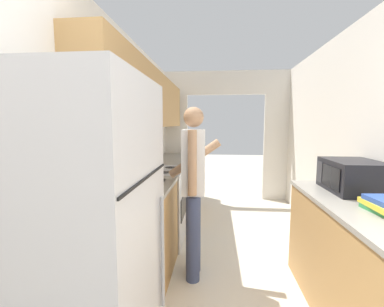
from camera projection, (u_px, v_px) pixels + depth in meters
wall_left at (123, 125)px, 2.69m from camera, size 0.38×7.00×2.50m
wall_far_with_doorway at (225, 127)px, 5.03m from camera, size 2.80×0.06×2.50m
counter_left at (162, 200)px, 3.46m from camera, size 0.62×3.37×0.91m
counter_right at (379, 281)px, 1.68m from camera, size 0.62×1.94×0.91m
refrigerator at (82, 248)px, 1.31m from camera, size 0.72×0.78×1.71m
range_oven at (159, 204)px, 3.28m from camera, size 0.66×0.76×1.05m
person at (194, 188)px, 2.44m from camera, size 0.53×0.37×1.64m
microwave at (353, 176)px, 2.17m from camera, size 0.40×0.53×0.27m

